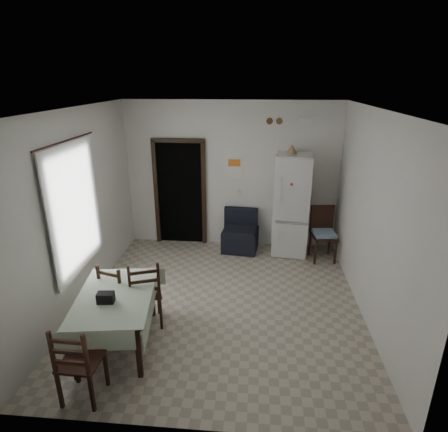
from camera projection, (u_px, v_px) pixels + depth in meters
name	position (u px, v px, depth m)	size (l,w,h in m)	color
ground	(221.00, 302.00, 5.81)	(4.50, 4.50, 0.00)	#B0A490
ceiling	(221.00, 109.00, 4.80)	(4.20, 4.50, 0.02)	white
wall_back	(232.00, 176.00, 7.41)	(4.20, 0.02, 2.90)	silver
wall_front	(196.00, 305.00, 3.20)	(4.20, 0.02, 2.90)	silver
wall_left	(78.00, 211.00, 5.48)	(0.02, 4.50, 2.90)	silver
wall_right	(373.00, 220.00, 5.13)	(0.02, 4.50, 2.90)	silver
doorway	(182.00, 191.00, 7.82)	(1.06, 0.52, 2.22)	black
window_recess	(68.00, 209.00, 5.26)	(0.10, 1.20, 1.60)	silver
curtain	(75.00, 209.00, 5.25)	(0.02, 1.45, 1.85)	silver
curtain_rod	(66.00, 141.00, 4.92)	(0.02, 0.02, 1.60)	black
calendar	(234.00, 168.00, 7.33)	(0.28, 0.02, 0.40)	white
calendar_image	(234.00, 163.00, 7.29)	(0.24, 0.01, 0.14)	orange
light_switch	(239.00, 193.00, 7.50)	(0.08, 0.02, 0.12)	beige
vent_left	(270.00, 121.00, 6.96)	(0.12, 0.12, 0.03)	brown
vent_right	(279.00, 121.00, 6.95)	(0.12, 0.12, 0.03)	brown
emergency_light	(305.00, 120.00, 6.87)	(0.25, 0.07, 0.09)	white
fridge	(291.00, 205.00, 7.17)	(0.64, 0.64, 1.97)	silver
tan_cone	(292.00, 149.00, 6.83)	(0.21, 0.21, 0.17)	tan
navy_seat	(240.00, 231.00, 7.45)	(0.67, 0.65, 0.82)	black
corner_chair	(324.00, 235.00, 7.01)	(0.44, 0.44, 1.03)	black
dining_table	(118.00, 320.00, 4.80)	(0.92, 1.40, 0.73)	#ABBFA3
black_bag	(106.00, 298.00, 4.51)	(0.20, 0.12, 0.13)	black
dining_chair_far_left	(119.00, 292.00, 5.25)	(0.39, 0.39, 0.92)	black
dining_chair_far_right	(145.00, 292.00, 5.16)	(0.43, 0.43, 1.01)	black
dining_chair_near_head	(81.00, 360.00, 3.94)	(0.41, 0.41, 0.96)	black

